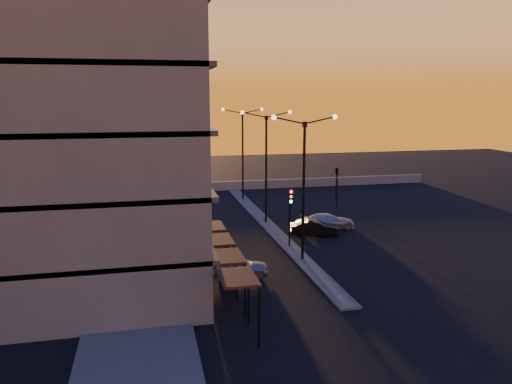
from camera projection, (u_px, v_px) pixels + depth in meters
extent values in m
plane|color=black|center=(302.00, 260.00, 32.83)|extent=(120.00, 120.00, 0.00)
cube|color=#50504D|center=(139.00, 252.00, 34.37)|extent=(5.00, 40.00, 0.12)
cube|color=#50504D|center=(266.00, 223.00, 42.39)|extent=(1.20, 36.00, 0.12)
cube|color=slate|center=(250.00, 185.00, 58.07)|extent=(44.00, 0.50, 1.00)
cylinder|color=slate|center=(69.00, 64.00, 29.35)|extent=(14.00, 14.00, 25.00)
cube|color=slate|center=(55.00, 58.00, 24.56)|extent=(14.00, 10.00, 25.00)
cylinder|color=black|center=(81.00, 242.00, 31.41)|extent=(14.16, 14.16, 2.40)
cube|color=black|center=(202.00, 220.00, 28.76)|extent=(0.15, 3.20, 1.20)
cylinder|color=black|center=(304.00, 193.00, 31.98)|extent=(0.18, 0.18, 9.00)
cube|color=black|center=(305.00, 124.00, 31.15)|extent=(0.25, 0.25, 0.35)
sphere|color=#FFE5B2|center=(274.00, 117.00, 30.63)|extent=(0.32, 0.32, 0.32)
sphere|color=#FFE5B2|center=(335.00, 117.00, 31.50)|extent=(0.32, 0.32, 0.32)
cylinder|color=black|center=(266.00, 171.00, 41.56)|extent=(0.18, 0.18, 9.00)
cube|color=black|center=(266.00, 118.00, 40.73)|extent=(0.25, 0.25, 0.35)
sphere|color=#FFE5B2|center=(242.00, 112.00, 40.21)|extent=(0.32, 0.32, 0.32)
sphere|color=#FFE5B2|center=(290.00, 112.00, 41.08)|extent=(0.32, 0.32, 0.32)
cylinder|color=black|center=(243.00, 157.00, 51.14)|extent=(0.18, 0.18, 9.00)
cube|color=black|center=(243.00, 114.00, 50.31)|extent=(0.25, 0.25, 0.35)
sphere|color=#FFE5B2|center=(223.00, 109.00, 49.79)|extent=(0.32, 0.32, 0.32)
sphere|color=#FFE5B2|center=(262.00, 109.00, 50.66)|extent=(0.32, 0.32, 0.32)
cylinder|color=black|center=(290.00, 226.00, 35.40)|extent=(0.12, 0.12, 3.20)
cube|color=black|center=(291.00, 196.00, 34.82)|extent=(0.28, 0.16, 1.00)
sphere|color=#FF0C05|center=(291.00, 192.00, 34.66)|extent=(0.20, 0.20, 0.20)
sphere|color=orange|center=(291.00, 197.00, 34.72)|extent=(0.20, 0.20, 0.20)
sphere|color=#0CFF26|center=(291.00, 202.00, 34.79)|extent=(0.20, 0.20, 0.20)
cylinder|color=black|center=(337.00, 194.00, 47.71)|extent=(0.12, 0.12, 2.80)
imported|color=black|center=(338.00, 176.00, 47.37)|extent=(0.13, 0.16, 0.80)
cylinder|color=black|center=(336.00, 187.00, 51.86)|extent=(0.12, 0.12, 2.80)
imported|color=black|center=(337.00, 169.00, 51.52)|extent=(0.42, 1.99, 0.80)
imported|color=#9A9DA1|center=(237.00, 266.00, 29.75)|extent=(3.95, 1.91, 1.30)
imported|color=black|center=(314.00, 228.00, 38.60)|extent=(3.91, 1.98, 1.23)
imported|color=#B5B7BE|center=(328.00, 221.00, 40.48)|extent=(4.56, 2.23, 1.28)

